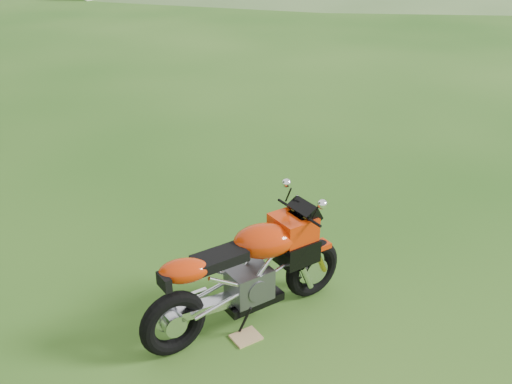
{
  "coord_description": "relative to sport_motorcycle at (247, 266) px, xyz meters",
  "views": [
    {
      "loc": [
        -0.86,
        -4.37,
        3.02
      ],
      "look_at": [
        0.23,
        0.4,
        0.65
      ],
      "focal_mm": 40.0,
      "sensor_mm": 36.0,
      "label": 1
    }
  ],
  "objects": [
    {
      "name": "ground",
      "position": [
        0.08,
        0.66,
        -0.53
      ],
      "size": [
        120.0,
        120.0,
        0.0
      ],
      "primitive_type": "plane",
      "color": "#18470F",
      "rests_on": "ground"
    },
    {
      "name": "sport_motorcycle",
      "position": [
        0.0,
        0.0,
        0.0
      ],
      "size": [
        1.82,
        1.05,
        1.07
      ],
      "primitive_type": null,
      "rotation": [
        0.0,
        0.0,
        0.37
      ],
      "color": "red",
      "rests_on": "ground"
    },
    {
      "name": "plywood_board",
      "position": [
        -0.06,
        -0.21,
        -0.53
      ],
      "size": [
        0.27,
        0.24,
        0.02
      ],
      "primitive_type": "cube",
      "rotation": [
        0.0,
        0.0,
        0.34
      ],
      "color": "tan",
      "rests_on": "ground"
    }
  ]
}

